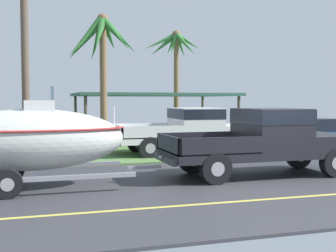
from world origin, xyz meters
name	(u,v)px	position (x,y,z in m)	size (l,w,h in m)	color
ground	(172,148)	(0.00, 8.38, -0.01)	(36.00, 22.00, 0.11)	#38383D
pickup_truck_towing	(270,138)	(0.53, 0.95, 1.04)	(5.61, 2.00, 1.88)	black
boat_on_trailer	(29,139)	(-5.96, 0.95, 1.18)	(5.82, 2.32, 2.45)	gray
parked_pickup_background	(195,128)	(0.18, 6.07, 1.02)	(5.75, 2.16, 1.81)	silver
parked_sedan_near	(304,136)	(4.62, 5.29, 0.67)	(4.55, 1.92, 1.38)	#234C89
parked_sedan_far	(10,142)	(-6.63, 5.81, 0.67)	(4.62, 1.84, 1.38)	#234C89
carport_awning	(153,95)	(-0.08, 11.38, 2.34)	(7.73, 5.20, 2.45)	#4C4238
palm_tree_near_right	(100,45)	(-3.32, 7.25, 4.24)	(2.97, 3.11, 5.49)	brown
palm_tree_mid	(176,54)	(2.26, 14.87, 4.85)	(3.38, 3.09, 6.23)	brown
utility_pole	(24,21)	(-6.06, 4.45, 4.56)	(0.24, 1.80, 8.81)	brown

